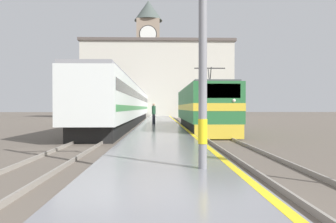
# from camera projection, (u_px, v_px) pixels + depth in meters

# --- Properties ---
(ground_plane) EXTENTS (200.00, 200.00, 0.00)m
(ground_plane) POSITION_uv_depth(u_px,v_px,m) (160.00, 125.00, 35.40)
(ground_plane) COLOR #60564C
(platform) EXTENTS (3.71, 140.00, 0.36)m
(platform) POSITION_uv_depth(u_px,v_px,m) (160.00, 125.00, 30.40)
(platform) COLOR slate
(platform) RESTS_ON ground
(rail_track_near) EXTENTS (2.83, 140.00, 0.16)m
(rail_track_near) POSITION_uv_depth(u_px,v_px,m) (195.00, 127.00, 30.49)
(rail_track_near) COLOR #60564C
(rail_track_near) RESTS_ON ground
(rail_track_far) EXTENTS (2.83, 140.00, 0.16)m
(rail_track_far) POSITION_uv_depth(u_px,v_px,m) (121.00, 127.00, 30.31)
(rail_track_far) COLOR #60564C
(rail_track_far) RESTS_ON ground
(locomotive_train) EXTENTS (2.92, 14.30, 4.46)m
(locomotive_train) POSITION_uv_depth(u_px,v_px,m) (203.00, 108.00, 25.07)
(locomotive_train) COLOR black
(locomotive_train) RESTS_ON ground
(passenger_train) EXTENTS (2.92, 45.18, 4.12)m
(passenger_train) POSITION_uv_depth(u_px,v_px,m) (129.00, 104.00, 37.98)
(passenger_train) COLOR black
(passenger_train) RESTS_ON ground
(catenary_mast) EXTENTS (2.57, 0.22, 7.03)m
(catenary_mast) POSITION_uv_depth(u_px,v_px,m) (209.00, 19.00, 7.87)
(catenary_mast) COLOR gray
(catenary_mast) RESTS_ON platform
(person_on_platform) EXTENTS (0.34, 0.34, 1.86)m
(person_on_platform) POSITION_uv_depth(u_px,v_px,m) (154.00, 113.00, 29.27)
(person_on_platform) COLOR #23232D
(person_on_platform) RESTS_ON platform
(clock_tower) EXTENTS (5.77, 5.77, 23.92)m
(clock_tower) POSITION_uv_depth(u_px,v_px,m) (148.00, 54.00, 67.56)
(clock_tower) COLOR gray
(clock_tower) RESTS_ON ground
(station_building) EXTENTS (27.82, 7.70, 14.08)m
(station_building) POSITION_uv_depth(u_px,v_px,m) (158.00, 80.00, 60.90)
(station_building) COLOR beige
(station_building) RESTS_ON ground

